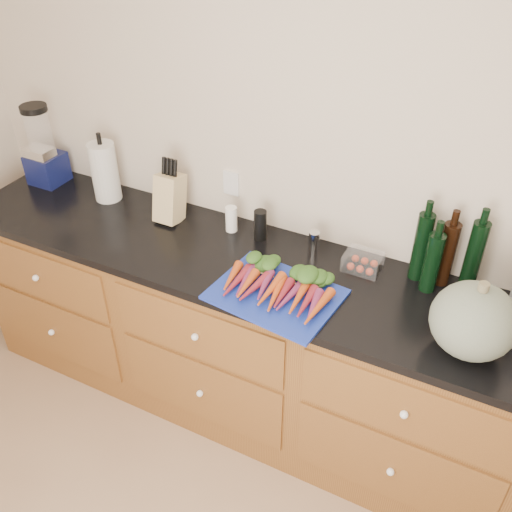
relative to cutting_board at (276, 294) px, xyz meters
The scene contains 14 objects.
wall_back 0.62m from the cutting_board, 72.50° to the left, with size 4.10×0.05×2.60m, color beige.
cabinets 0.54m from the cutting_board, 45.56° to the left, with size 3.60×0.64×0.90m.
countertop 0.22m from the cutting_board, 46.30° to the left, with size 3.64×0.62×0.04m, color black.
cutting_board is the anchor object (origin of this frame).
carrots 0.05m from the cutting_board, 90.00° to the left, with size 0.44×0.30×0.06m.
squash 0.75m from the cutting_board, ahead, with size 0.30×0.30×0.27m, color #596655.
blender_appliance 1.53m from the cutting_board, 167.96° to the left, with size 0.17×0.17×0.42m.
paper_towel 1.15m from the cutting_board, 163.70° to the left, with size 0.13×0.13×0.30m, color silver.
knife_block 0.77m from the cutting_board, 156.74° to the left, with size 0.11×0.11×0.23m, color tan.
grinder_salt 0.52m from the cutting_board, 138.78° to the left, with size 0.05×0.05×0.12m, color white.
grinder_pepper 0.42m from the cutting_board, 124.97° to the left, with size 0.06×0.06×0.15m, color black.
canister_chrome 0.34m from the cutting_board, 85.69° to the left, with size 0.05×0.05×0.11m, color silver.
tomato_box 0.42m from the cutting_board, 52.32° to the left, with size 0.16×0.13×0.07m, color white.
bottles 0.69m from the cutting_board, 33.10° to the left, with size 0.27×0.14×0.32m.
Camera 1 is at (0.57, -0.47, 2.42)m, focal length 40.00 mm.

